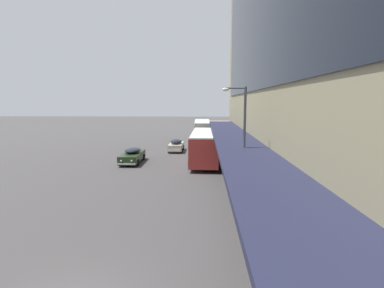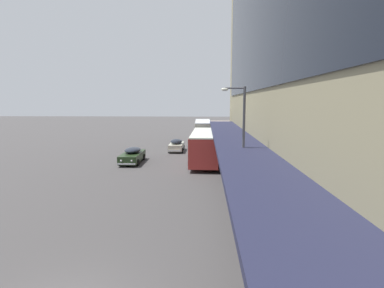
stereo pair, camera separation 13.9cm
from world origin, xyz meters
name	(u,v)px [view 2 (the right image)]	position (x,y,z in m)	size (l,w,h in m)	color
transit_bus_kerbside_front	(203,129)	(3.76, 40.21, 1.80)	(2.88, 11.40, 3.12)	beige
transit_bus_kerbside_rear	(204,145)	(4.06, 22.61, 1.78)	(2.98, 10.67, 3.09)	#AF312D
sedan_oncoming_rear	(132,155)	(-3.24, 21.92, 0.77)	(1.96, 4.98, 1.55)	#23361B
sedan_second_mid	(176,145)	(0.54, 29.22, 0.77)	(1.80, 4.26, 1.57)	beige
vw_van	(203,141)	(3.86, 30.77, 1.10)	(1.97, 4.58, 1.96)	#AFB5CE
pedestrian_at_kerb	(275,220)	(7.12, 4.52, 1.18)	(0.57, 0.38, 1.86)	black
street_lamp	(241,134)	(6.32, 10.68, 4.16)	(1.50, 0.28, 6.89)	#4C4C51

